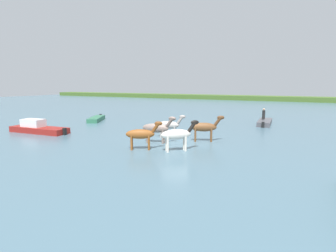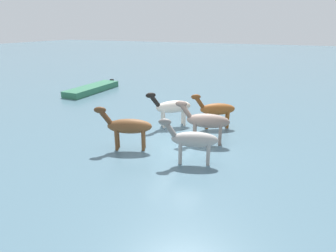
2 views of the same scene
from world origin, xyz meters
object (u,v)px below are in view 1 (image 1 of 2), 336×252
(horse_rear_stallion, at_px, (177,134))
(person_helmsman_aft, at_px, (264,114))
(horse_lead, at_px, (157,128))
(boat_skiff_near, at_px, (38,129))
(horse_dark_mare, at_px, (205,127))
(boat_tender_starboard, at_px, (96,120))
(boat_launch_far, at_px, (265,123))
(horse_pinto_flank, at_px, (142,134))
(horse_mid_herd, at_px, (169,125))

(horse_rear_stallion, bearing_deg, person_helmsman_aft, 35.19)
(horse_lead, height_order, boat_skiff_near, horse_lead)
(horse_dark_mare, xyz_separation_m, horse_lead, (-3.09, -2.16, 0.01))
(horse_rear_stallion, bearing_deg, horse_dark_mare, 38.85)
(horse_lead, relative_size, boat_tender_starboard, 0.62)
(boat_launch_far, xyz_separation_m, person_helmsman_aft, (-0.18, 0.13, 0.97))
(person_helmsman_aft, bearing_deg, horse_pinto_flank, -110.61)
(boat_tender_starboard, bearing_deg, boat_skiff_near, -23.83)
(horse_pinto_flank, relative_size, horse_mid_herd, 0.97)
(horse_dark_mare, xyz_separation_m, boat_tender_starboard, (-15.57, 5.23, -0.97))
(horse_pinto_flank, relative_size, boat_tender_starboard, 0.55)
(horse_mid_herd, bearing_deg, horse_dark_mare, -19.74)
(horse_rear_stallion, bearing_deg, horse_mid_herd, 82.14)
(horse_rear_stallion, xyz_separation_m, boat_launch_far, (3.81, 15.07, -0.96))
(horse_pinto_flank, xyz_separation_m, horse_rear_stallion, (2.37, 0.74, 0.05))
(horse_dark_mare, relative_size, horse_rear_stallion, 1.15)
(horse_lead, bearing_deg, horse_dark_mare, 23.98)
(boat_launch_far, bearing_deg, person_helmsman_aft, 51.03)
(boat_launch_far, relative_size, boat_tender_starboard, 1.13)
(person_helmsman_aft, bearing_deg, horse_dark_mare, -104.58)
(horse_rear_stallion, relative_size, boat_launch_far, 0.46)
(horse_dark_mare, distance_m, horse_mid_herd, 3.19)
(boat_launch_far, bearing_deg, boat_skiff_near, 126.09)
(horse_dark_mare, xyz_separation_m, horse_rear_stallion, (-0.64, -3.72, 0.00))
(horse_dark_mare, relative_size, boat_tender_starboard, 0.60)
(horse_rear_stallion, height_order, person_helmsman_aft, horse_rear_stallion)
(horse_mid_herd, height_order, boat_tender_starboard, horse_mid_herd)
(horse_lead, height_order, person_helmsman_aft, horse_lead)
(boat_tender_starboard, bearing_deg, horse_dark_mare, 44.21)
(horse_dark_mare, height_order, boat_tender_starboard, horse_dark_mare)
(horse_mid_herd, xyz_separation_m, person_helmsman_aft, (6.17, 11.37, 0.07))
(horse_lead, xyz_separation_m, boat_launch_far, (6.26, 13.51, -0.97))
(person_helmsman_aft, bearing_deg, horse_rear_stallion, -103.41)
(boat_tender_starboard, bearing_deg, horse_pinto_flank, 25.15)
(horse_dark_mare, distance_m, boat_launch_far, 11.83)
(boat_skiff_near, xyz_separation_m, person_helmsman_aft, (18.06, 14.73, 0.81))
(boat_tender_starboard, bearing_deg, horse_rear_stallion, 31.84)
(horse_rear_stallion, height_order, boat_skiff_near, horse_rear_stallion)
(horse_rear_stallion, height_order, boat_tender_starboard, horse_rear_stallion)
(horse_pinto_flank, xyz_separation_m, boat_launch_far, (6.17, 15.81, -0.91))
(horse_dark_mare, height_order, horse_lead, horse_lead)
(horse_lead, height_order, boat_tender_starboard, horse_lead)
(horse_mid_herd, distance_m, boat_skiff_near, 12.38)
(horse_pinto_flank, xyz_separation_m, boat_skiff_near, (-12.06, 1.21, -0.75))
(boat_skiff_near, bearing_deg, horse_rear_stallion, 174.11)
(horse_dark_mare, xyz_separation_m, horse_mid_herd, (-3.18, 0.12, -0.07))
(horse_mid_herd, xyz_separation_m, horse_lead, (0.09, -2.28, 0.08))
(horse_rear_stallion, xyz_separation_m, person_helmsman_aft, (3.63, 15.20, 0.00))
(person_helmsman_aft, bearing_deg, boat_skiff_near, -140.79)
(horse_mid_herd, xyz_separation_m, boat_launch_far, (6.35, 11.23, -0.89))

